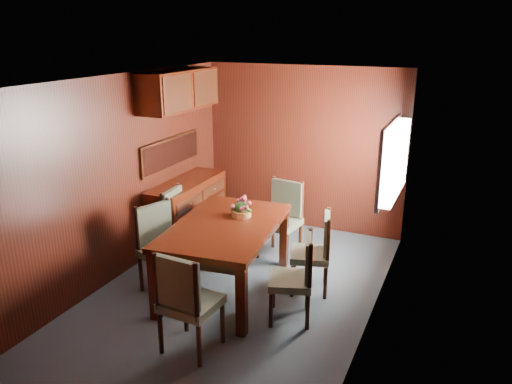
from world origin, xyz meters
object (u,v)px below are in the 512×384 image
at_px(chair_left_near, 161,243).
at_px(chair_right_near, 297,273).
at_px(flower_centerpiece, 241,207).
at_px(sideboard, 188,212).
at_px(dining_table, 225,233).
at_px(chair_head, 186,298).

xyz_separation_m(chair_left_near, chair_right_near, (1.63, 0.02, -0.05)).
distance_m(chair_right_near, flower_centerpiece, 1.11).
distance_m(sideboard, chair_left_near, 1.34).
xyz_separation_m(dining_table, chair_right_near, (0.94, -0.25, -0.18)).
xyz_separation_m(dining_table, chair_head, (0.21, -1.21, -0.13)).
bearing_deg(dining_table, chair_head, -85.96).
height_order(chair_left_near, flower_centerpiece, flower_centerpiece).
bearing_deg(chair_left_near, dining_table, 132.56).
distance_m(dining_table, chair_head, 1.23).
bearing_deg(sideboard, chair_head, -59.11).
bearing_deg(flower_centerpiece, chair_right_near, -31.56).
xyz_separation_m(sideboard, flower_centerpiece, (1.17, -0.70, 0.48)).
height_order(dining_table, chair_left_near, chair_left_near).
bearing_deg(chair_head, dining_table, 103.38).
relative_size(sideboard, chair_right_near, 1.50).
height_order(sideboard, flower_centerpiece, flower_centerpiece).
xyz_separation_m(sideboard, chair_left_near, (0.42, -1.27, 0.12)).
xyz_separation_m(chair_right_near, flower_centerpiece, (-0.88, 0.54, 0.41)).
bearing_deg(chair_head, flower_centerpiece, 99.17).
distance_m(dining_table, flower_centerpiece, 0.38).
relative_size(chair_head, flower_centerpiece, 4.18).
height_order(chair_left_near, chair_right_near, chair_left_near).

